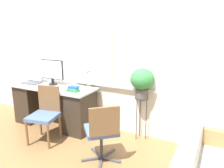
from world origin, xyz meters
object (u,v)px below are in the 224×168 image
Objects in this scene: desk_chair_wooden at (45,113)px; keyboard at (44,87)px; mouse at (54,89)px; office_chair_swivel at (102,131)px; potted_plant at (142,81)px; monitor at (52,71)px; desk_lamp at (88,75)px; book_stack at (73,89)px; laptop at (33,80)px; plant_stand at (141,104)px.

keyboard is at bearing 121.00° from desk_chair_wooden.
mouse is 0.06× the size of desk_chair_wooden.
potted_plant is (0.24, 0.89, 0.53)m from office_chair_swivel.
monitor is at bearing -67.90° from office_chair_swivel.
keyboard is 0.95× the size of desk_lamp.
desk_lamp is 1.68× the size of book_stack.
potted_plant reaches higher than laptop.
monitor is at bearing 7.86° from laptop.
laptop is 1.23m from desk_lamp.
desk_lamp reaches higher than desk_chair_wooden.
desk_chair_wooden is (0.79, -0.54, -0.34)m from laptop.
monitor is at bearing -174.91° from plant_stand.
book_stack is 1.17m from potted_plant.
book_stack reaches higher than keyboard.
book_stack is 0.44× the size of potted_plant.
monitor is at bearing 107.68° from desk_chair_wooden.
desk_chair_wooden is at bearing -125.07° from book_stack.
desk_chair_wooden is 1.66m from potted_plant.
desk_chair_wooden reaches higher than office_chair_swivel.
laptop is 0.40× the size of desk_chair_wooden.
laptop is at bearing 157.18° from keyboard.
desk_chair_wooden reaches higher than keyboard.
monitor is at bearing -174.91° from potted_plant.
monitor is 1.73m from potted_plant.
desk_lamp is (0.48, 0.34, 0.24)m from mouse.
desk_lamp is at bearing 5.88° from laptop.
mouse is 1.33m from office_chair_swivel.
mouse is at bearing -163.44° from potted_plant.
desk_lamp reaches higher than book_stack.
desk_lamp reaches higher than plant_stand.
mouse is at bearing -163.44° from plant_stand.
monitor is at bearing 95.18° from keyboard.
monitor reaches higher than office_chair_swivel.
mouse reaches higher than plant_stand.
desk_lamp is 0.41× the size of office_chair_swivel.
monitor is at bearing -175.31° from desk_lamp.
laptop is 0.52m from keyboard.
laptop is 2.20m from potted_plant.
potted_plant is at bearing 17.11° from desk_chair_wooden.
keyboard is 1.76m from plant_stand.
keyboard is at bearing -166.26° from plant_stand.
mouse is at bearing 90.43° from desk_chair_wooden.
mouse reaches higher than keyboard.
potted_plant is at bearing 0.00° from plant_stand.
office_chair_swivel reaches higher than mouse.
potted_plant reaches higher than book_stack.
potted_plant is (0.00, 0.00, 0.40)m from plant_stand.
desk_lamp is 0.39× the size of desk_chair_wooden.
keyboard is 0.25m from mouse.
keyboard is at bearing 176.21° from mouse.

